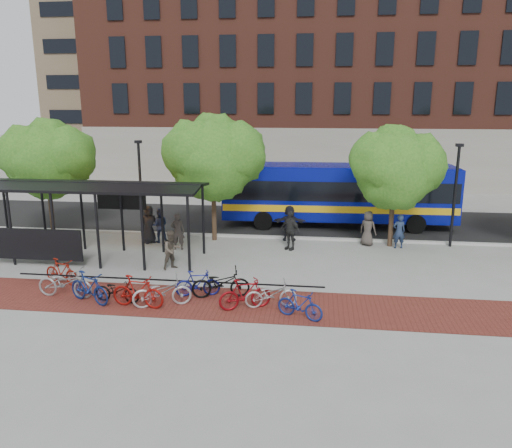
# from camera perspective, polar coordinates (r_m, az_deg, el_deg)

# --- Properties ---
(ground) EXTENTS (160.00, 160.00, 0.00)m
(ground) POSITION_cam_1_polar(r_m,az_deg,el_deg) (22.77, 0.96, -4.31)
(ground) COLOR #9E9E99
(ground) RESTS_ON ground
(asphalt_street) EXTENTS (160.00, 8.00, 0.01)m
(asphalt_street) POSITION_cam_1_polar(r_m,az_deg,el_deg) (30.44, 2.61, 0.38)
(asphalt_street) COLOR black
(asphalt_street) RESTS_ON ground
(curb) EXTENTS (160.00, 0.25, 0.12)m
(curb) POSITION_cam_1_polar(r_m,az_deg,el_deg) (26.56, 1.90, -1.51)
(curb) COLOR #B7B7B2
(curb) RESTS_ON ground
(brick_strip) EXTENTS (24.00, 3.00, 0.01)m
(brick_strip) POSITION_cam_1_polar(r_m,az_deg,el_deg) (18.48, -7.02, -8.83)
(brick_strip) COLOR maroon
(brick_strip) RESTS_ON ground
(bike_rack_rail) EXTENTS (12.00, 0.05, 0.95)m
(bike_rack_rail) POSITION_cam_1_polar(r_m,az_deg,el_deg) (19.63, -10.09, -7.57)
(bike_rack_rail) COLOR black
(bike_rack_rail) RESTS_ON ground
(building_brick) EXTENTS (55.00, 14.00, 20.00)m
(building_brick) POSITION_cam_1_polar(r_m,az_deg,el_deg) (48.20, 17.09, 16.75)
(building_brick) COLOR brown
(building_brick) RESTS_ON ground
(building_tower) EXTENTS (22.00, 22.00, 30.00)m
(building_tower) POSITION_cam_1_polar(r_m,az_deg,el_deg) (64.66, -9.97, 20.71)
(building_tower) COLOR #7A664C
(building_tower) RESTS_ON ground
(bus_shelter) EXTENTS (10.60, 3.07, 3.60)m
(bus_shelter) POSITION_cam_1_polar(r_m,az_deg,el_deg) (23.85, -19.00, 3.21)
(bus_shelter) COLOR black
(bus_shelter) RESTS_ON ground
(tree_a) EXTENTS (4.90, 4.00, 6.18)m
(tree_a) POSITION_cam_1_polar(r_m,az_deg,el_deg) (28.79, -22.68, 7.11)
(tree_a) COLOR #382619
(tree_a) RESTS_ON ground
(tree_b) EXTENTS (5.15, 4.20, 6.47)m
(tree_b) POSITION_cam_1_polar(r_m,az_deg,el_deg) (25.54, -4.72, 7.89)
(tree_b) COLOR #382619
(tree_b) RESTS_ON ground
(tree_c) EXTENTS (4.66, 3.80, 5.92)m
(tree_c) POSITION_cam_1_polar(r_m,az_deg,el_deg) (25.32, 15.77, 6.44)
(tree_c) COLOR #382619
(tree_c) RESTS_ON ground
(lamp_post_left) EXTENTS (0.35, 0.20, 5.12)m
(lamp_post_left) POSITION_cam_1_polar(r_m,az_deg,el_deg) (27.14, -13.06, 4.28)
(lamp_post_left) COLOR black
(lamp_post_left) RESTS_ON ground
(lamp_post_right) EXTENTS (0.35, 0.20, 5.12)m
(lamp_post_right) POSITION_cam_1_polar(r_m,az_deg,el_deg) (26.34, 21.79, 3.36)
(lamp_post_right) COLOR black
(lamp_post_right) RESTS_ON ground
(bus) EXTENTS (13.25, 3.45, 3.55)m
(bus) POSITION_cam_1_polar(r_m,az_deg,el_deg) (29.23, 9.35, 3.72)
(bus) COLOR #07108E
(bus) RESTS_ON ground
(bike_1) EXTENTS (1.81, 1.04, 1.05)m
(bike_1) POSITION_cam_1_polar(r_m,az_deg,el_deg) (21.31, -21.32, -5.10)
(bike_1) COLOR maroon
(bike_1) RESTS_ON ground
(bike_2) EXTENTS (2.21, 0.89, 1.14)m
(bike_2) POSITION_cam_1_polar(r_m,az_deg,el_deg) (19.86, -20.99, -6.30)
(bike_2) COLOR gray
(bike_2) RESTS_ON ground
(bike_3) EXTENTS (1.98, 1.31, 1.16)m
(bike_3) POSITION_cam_1_polar(r_m,az_deg,el_deg) (19.05, -18.55, -6.90)
(bike_3) COLOR navy
(bike_3) RESTS_ON ground
(bike_4) EXTENTS (1.76, 0.75, 0.90)m
(bike_4) POSITION_cam_1_polar(r_m,az_deg,el_deg) (18.87, -15.58, -7.31)
(bike_4) COLOR black
(bike_4) RESTS_ON ground
(bike_5) EXTENTS (2.02, 0.81, 1.18)m
(bike_5) POSITION_cam_1_polar(r_m,az_deg,el_deg) (18.18, -13.36, -7.52)
(bike_5) COLOR maroon
(bike_5) RESTS_ON ground
(bike_6) EXTENTS (2.21, 1.45, 1.10)m
(bike_6) POSITION_cam_1_polar(r_m,az_deg,el_deg) (18.10, -10.70, -7.62)
(bike_6) COLOR #ACABAE
(bike_6) RESTS_ON ground
(bike_7) EXTENTS (1.74, 0.85, 1.00)m
(bike_7) POSITION_cam_1_polar(r_m,az_deg,el_deg) (18.82, -6.68, -6.75)
(bike_7) COLOR navy
(bike_7) RESTS_ON ground
(bike_8) EXTENTS (2.27, 1.22, 1.13)m
(bike_8) POSITION_cam_1_polar(r_m,az_deg,el_deg) (18.61, -4.06, -6.73)
(bike_8) COLOR black
(bike_8) RESTS_ON ground
(bike_9) EXTENTS (1.94, 1.23, 1.13)m
(bike_9) POSITION_cam_1_polar(r_m,az_deg,el_deg) (17.56, -1.26, -8.00)
(bike_9) COLOR maroon
(bike_9) RESTS_ON ground
(bike_10) EXTENTS (1.97, 1.09, 0.98)m
(bike_10) POSITION_cam_1_polar(r_m,az_deg,el_deg) (17.75, 1.72, -8.02)
(bike_10) COLOR #B2B2B4
(bike_10) RESTS_ON ground
(bike_11) EXTENTS (1.72, 1.10, 1.00)m
(bike_11) POSITION_cam_1_polar(r_m,az_deg,el_deg) (16.91, 5.04, -9.17)
(bike_11) COLOR navy
(bike_11) RESTS_ON ground
(pedestrian_0) EXTENTS (1.14, 1.09, 1.97)m
(pedestrian_0) POSITION_cam_1_polar(r_m,az_deg,el_deg) (26.09, -12.16, -0.01)
(pedestrian_0) COLOR black
(pedestrian_0) RESTS_ON ground
(pedestrian_1) EXTENTS (0.72, 0.52, 1.84)m
(pedestrian_1) POSITION_cam_1_polar(r_m,az_deg,el_deg) (24.64, -8.93, -0.83)
(pedestrian_1) COLOR #403733
(pedestrian_1) RESTS_ON ground
(pedestrian_2) EXTENTS (1.01, 0.88, 1.78)m
(pedestrian_2) POSITION_cam_1_polar(r_m,az_deg,el_deg) (26.12, -10.95, -0.14)
(pedestrian_2) COLOR navy
(pedestrian_2) RESTS_ON ground
(pedestrian_4) EXTENTS (1.19, 1.02, 1.92)m
(pedestrian_4) POSITION_cam_1_polar(r_m,az_deg,el_deg) (24.39, 3.92, -0.75)
(pedestrian_4) COLOR #282828
(pedestrian_4) RESTS_ON ground
(pedestrian_5) EXTENTS (1.75, 0.61, 1.87)m
(pedestrian_5) POSITION_cam_1_polar(r_m,az_deg,el_deg) (25.97, 3.84, 0.11)
(pedestrian_5) COLOR black
(pedestrian_5) RESTS_ON ground
(pedestrian_6) EXTENTS (1.03, 0.91, 1.76)m
(pedestrian_6) POSITION_cam_1_polar(r_m,az_deg,el_deg) (25.69, 12.67, -0.48)
(pedestrian_6) COLOR #463E38
(pedestrian_6) RESTS_ON ground
(pedestrian_7) EXTENTS (0.68, 0.51, 1.70)m
(pedestrian_7) POSITION_cam_1_polar(r_m,az_deg,el_deg) (25.57, 16.03, -0.82)
(pedestrian_7) COLOR #212F4D
(pedestrian_7) RESTS_ON ground
(pedestrian_8) EXTENTS (1.05, 1.05, 1.72)m
(pedestrian_8) POSITION_cam_1_polar(r_m,az_deg,el_deg) (21.85, -9.59, -2.93)
(pedestrian_8) COLOR #50463B
(pedestrian_8) RESTS_ON ground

